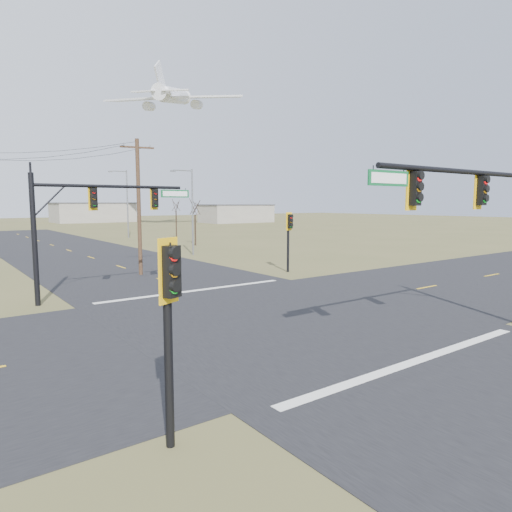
{
  "coord_description": "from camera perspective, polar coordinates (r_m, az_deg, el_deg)",
  "views": [
    {
      "loc": [
        -12.89,
        -16.03,
        5.2
      ],
      "look_at": [
        -0.35,
        1.0,
        2.72
      ],
      "focal_mm": 32.0,
      "sensor_mm": 36.0,
      "label": 1
    }
  ],
  "objects": [
    {
      "name": "streetlight_a",
      "position": [
        45.72,
        -8.15,
        6.07
      ],
      "size": [
        2.36,
        0.22,
        8.51
      ],
      "rotation": [
        0.0,
        0.0,
        0.01
      ],
      "color": "gray",
      "rests_on": "ground"
    },
    {
      "name": "streetlight_b",
      "position": [
        70.75,
        -15.95,
        6.74
      ],
      "size": [
        2.78,
        0.27,
        9.99
      ],
      "rotation": [
        0.0,
        0.0,
        -0.03
      ],
      "color": "gray",
      "rests_on": "ground"
    },
    {
      "name": "utility_pole_near",
      "position": [
        33.67,
        -14.44,
        6.15
      ],
      "size": [
        2.35,
        0.53,
        9.66
      ],
      "rotation": [
        0.0,
        0.0,
        -0.18
      ],
      "color": "#4A301F",
      "rests_on": "ground"
    },
    {
      "name": "bare_tree_d",
      "position": [
        66.75,
        -9.98,
        6.28
      ],
      "size": [
        2.46,
        2.46,
        6.04
      ],
      "rotation": [
        0.0,
        0.0,
        -0.07
      ],
      "color": "black",
      "rests_on": "ground"
    },
    {
      "name": "jet_airliner",
      "position": [
        101.27,
        -10.37,
        19.15
      ],
      "size": [
        27.13,
        27.13,
        12.15
      ],
      "rotation": [
        0.0,
        -0.17,
        0.78
      ],
      "color": "white"
    },
    {
      "name": "ground",
      "position": [
        21.22,
        2.37,
        -7.52
      ],
      "size": [
        320.0,
        320.0,
        0.0
      ],
      "primitive_type": "plane",
      "color": "brown",
      "rests_on": "ground"
    },
    {
      "name": "pedestal_signal_sw",
      "position": [
        9.5,
        -10.7,
        -5.05
      ],
      "size": [
        0.67,
        0.58,
        4.52
      ],
      "rotation": [
        0.0,
        0.0,
        0.39
      ],
      "color": "black",
      "rests_on": "ground"
    },
    {
      "name": "pedestal_signal_ne",
      "position": [
        34.15,
        4.19,
        3.45
      ],
      "size": [
        0.58,
        0.51,
        4.53
      ],
      "rotation": [
        0.0,
        0.0,
        0.04
      ],
      "color": "black",
      "rests_on": "ground"
    },
    {
      "name": "mast_arm_near",
      "position": [
        18.67,
        26.56,
        5.38
      ],
      "size": [
        10.34,
        0.41,
        6.86
      ],
      "rotation": [
        0.0,
        0.0,
        0.01
      ],
      "color": "black",
      "rests_on": "ground"
    },
    {
      "name": "bare_tree_c",
      "position": [
        56.2,
        -7.64,
        6.13
      ],
      "size": [
        3.25,
        3.25,
        6.03
      ],
      "rotation": [
        0.0,
        0.0,
        0.34
      ],
      "color": "black",
      "rests_on": "ground"
    },
    {
      "name": "warehouse_mid",
      "position": [
        131.63,
        -19.71,
        5.1
      ],
      "size": [
        20.0,
        12.0,
        5.0
      ],
      "primitive_type": "cube",
      "color": "gray",
      "rests_on": "ground"
    },
    {
      "name": "stop_bar_far",
      "position": [
        27.32,
        -7.54,
        -4.29
      ],
      "size": [
        12.0,
        0.4,
        0.01
      ],
      "primitive_type": "cube",
      "color": "silver",
      "rests_on": "road_ns"
    },
    {
      "name": "road_ns",
      "position": [
        21.21,
        2.37,
        -7.48
      ],
      "size": [
        14.0,
        160.0,
        0.02
      ],
      "primitive_type": "cube",
      "color": "black",
      "rests_on": "ground"
    },
    {
      "name": "road_ew",
      "position": [
        21.21,
        2.37,
        -7.49
      ],
      "size": [
        160.0,
        14.0,
        0.02
      ],
      "primitive_type": "cube",
      "color": "black",
      "rests_on": "ground"
    },
    {
      "name": "stop_bar_near",
      "position": [
        16.3,
        19.5,
        -12.21
      ],
      "size": [
        12.0,
        0.4,
        0.01
      ],
      "primitive_type": "cube",
      "color": "silver",
      "rests_on": "road_ns"
    },
    {
      "name": "warehouse_right",
      "position": [
        121.76,
        -2.48,
        5.27
      ],
      "size": [
        18.0,
        10.0,
        4.5
      ],
      "primitive_type": "cube",
      "color": "gray",
      "rests_on": "ground"
    },
    {
      "name": "mast_arm_far",
      "position": [
        26.04,
        -19.43,
        5.52
      ],
      "size": [
        8.83,
        0.55,
        6.69
      ],
      "rotation": [
        0.0,
        0.0,
        0.3
      ],
      "color": "black",
      "rests_on": "ground"
    }
  ]
}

